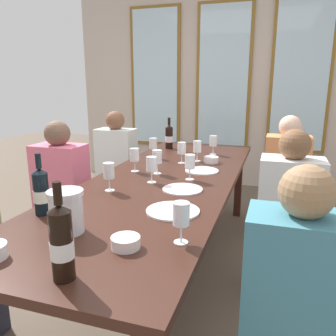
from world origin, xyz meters
The scene contains 27 objects.
ground_plane centered at (0.00, 0.00, 0.00)m, with size 12.00×12.00×0.00m, color brown.
back_wall_with_windows centered at (0.00, 2.48, 1.45)m, with size 4.14×0.10×2.90m.
dining_table centered at (0.00, 0.00, 0.68)m, with size 0.94×2.83×0.74m.
white_plate_0 centered at (0.21, 0.25, 0.74)m, with size 0.25×0.25×0.01m, color white.
white_plate_1 centered at (0.24, -0.60, 0.74)m, with size 0.27×0.27×0.01m, color white.
white_plate_2 centered at (0.19, -0.24, 0.74)m, with size 0.25×0.25×0.01m, color white.
metal_pitcher centered at (-0.13, -0.97, 0.84)m, with size 0.16×0.16×0.19m.
wine_bottle_0 centered at (-0.36, -0.82, 0.86)m, with size 0.08×0.08×0.31m.
wine_bottle_1 centered at (-0.30, 1.04, 0.86)m, with size 0.08×0.08×0.31m.
wine_bottle_2 centered at (0.08, -1.28, 0.87)m, with size 0.08×0.08×0.34m.
tasting_bowl_0 centered at (0.22, 0.54, 0.77)m, with size 0.12×0.12×0.05m, color white.
tasting_bowl_2 centered at (0.18, -1.02, 0.76)m, with size 0.12×0.12×0.05m, color white.
wine_glass_0 centered at (-0.04, -0.14, 0.86)m, with size 0.07×0.07×0.17m.
wine_glass_1 centered at (0.37, -0.91, 0.86)m, with size 0.07×0.07×0.17m.
wine_glass_2 centered at (-0.08, 0.08, 0.86)m, with size 0.07×0.07×0.17m.
wine_glass_3 centered at (-0.01, 0.45, 0.86)m, with size 0.07×0.07×0.17m.
wine_glass_4 centered at (-0.22, -0.38, 0.86)m, with size 0.07×0.07×0.17m.
wine_glass_5 centered at (0.10, 0.56, 0.86)m, with size 0.07×0.07×0.17m.
wine_glass_6 centered at (-0.30, 0.58, 0.86)m, with size 0.07×0.07×0.17m.
wine_glass_7 centered at (-0.26, 0.09, 0.86)m, with size 0.07×0.07×0.17m.
wine_glass_8 centered at (0.18, 0.00, 0.86)m, with size 0.07×0.07×0.17m.
wine_glass_9 centered at (0.17, 0.88, 0.86)m, with size 0.07×0.07×0.17m.
seated_person_1 centered at (0.83, -0.95, 0.53)m, with size 0.38×0.24×1.11m.
seated_person_2 centered at (-0.83, 0.91, 0.53)m, with size 0.38×0.24×1.11m.
seated_person_3 centered at (0.83, 0.95, 0.53)m, with size 0.38×0.24×1.11m.
seated_person_4 centered at (-0.83, -0.03, 0.53)m, with size 0.38×0.24×1.11m.
seated_person_5 centered at (0.83, 0.01, 0.53)m, with size 0.38×0.24×1.11m.
Camera 1 is at (0.71, -2.12, 1.37)m, focal length 35.89 mm.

